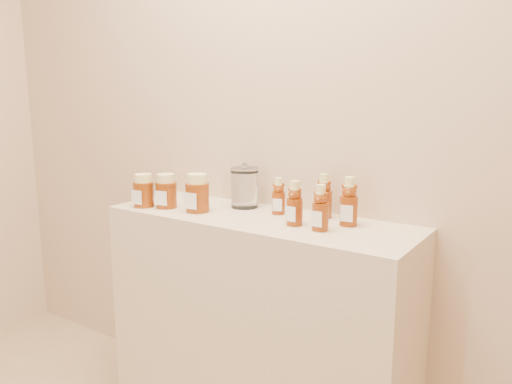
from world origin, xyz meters
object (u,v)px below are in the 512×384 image
Objects in this scene: display_table at (258,329)px; bear_bottle_back_left at (279,194)px; bear_bottle_front_left at (295,200)px; glass_canister at (245,186)px; honey_jar_left at (166,191)px.

bear_bottle_back_left is at bearing 64.17° from display_table.
bear_bottle_front_left is 0.34m from glass_canister.
bear_bottle_back_left is 0.89× the size of bear_bottle_front_left.
glass_canister reaches higher than honey_jar_left.
honey_jar_left is (-0.43, -0.16, -0.01)m from bear_bottle_back_left.
display_table is 7.58× the size of bear_bottle_back_left.
bear_bottle_back_left is 0.46m from honey_jar_left.
bear_bottle_front_left is (0.17, -0.03, 0.54)m from display_table.
bear_bottle_front_left is at bearing -61.91° from bear_bottle_back_left.
glass_canister reaches higher than display_table.
bear_bottle_front_left is (0.13, -0.11, 0.01)m from bear_bottle_back_left.
honey_jar_left is (-0.39, -0.08, 0.52)m from display_table.
bear_bottle_back_left reaches higher than display_table.
bear_bottle_back_left is 1.16× the size of honey_jar_left.
honey_jar_left is (-0.57, -0.05, -0.02)m from bear_bottle_front_left.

